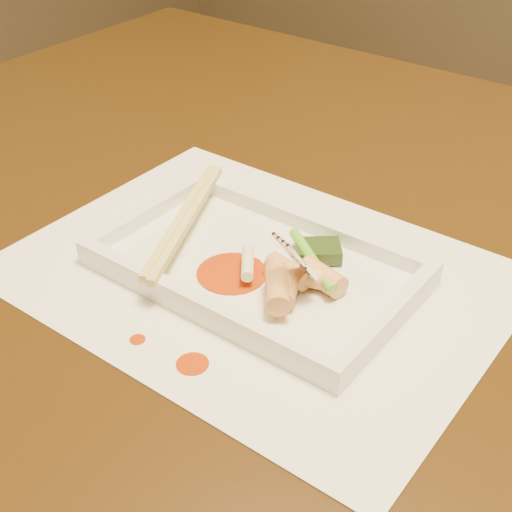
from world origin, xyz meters
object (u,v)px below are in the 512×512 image
Objects in this scene: table at (398,350)px; plate_base at (256,270)px; chopstick_a at (182,217)px; placemat at (256,274)px; fork at (346,207)px.

table is 0.17m from plate_base.
chopstick_a is (-0.08, 0.00, 0.02)m from plate_base.
fork reaches higher than placemat.
plate_base reaches higher than placemat.
fork is (-0.03, -0.08, 0.18)m from table.
fork reaches higher than table.
placemat is at bearing -165.58° from fork.
plate_base is at bearing 0.00° from chopstick_a.
placemat is at bearing 0.00° from plate_base.
plate_base is 0.11m from fork.
chopstick_a is at bearing 180.00° from placemat.
plate_base is at bearing -135.27° from table.
table is 0.24m from chopstick_a.
table is 3.50× the size of placemat.
chopstick_a is (-0.08, 0.00, 0.03)m from placemat.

